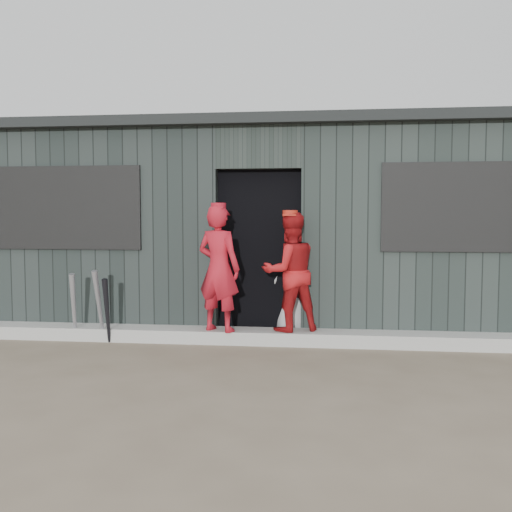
# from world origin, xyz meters

# --- Properties ---
(ground) EXTENTS (80.00, 80.00, 0.00)m
(ground) POSITION_xyz_m (0.00, 0.00, 0.00)
(ground) COLOR brown
(ground) RESTS_ON ground
(curb) EXTENTS (8.00, 0.36, 0.15)m
(curb) POSITION_xyz_m (0.00, 1.82, 0.07)
(curb) COLOR #959691
(curb) RESTS_ON ground
(bat_left) EXTENTS (0.13, 0.26, 0.80)m
(bat_left) POSITION_xyz_m (-2.10, 1.65, 0.40)
(bat_left) COLOR #919199
(bat_left) RESTS_ON ground
(bat_mid) EXTENTS (0.08, 0.28, 0.84)m
(bat_mid) POSITION_xyz_m (-1.79, 1.62, 0.42)
(bat_mid) COLOR gray
(bat_mid) RESTS_ON ground
(bat_right) EXTENTS (0.09, 0.23, 0.76)m
(bat_right) POSITION_xyz_m (-1.67, 1.57, 0.38)
(bat_right) COLOR black
(bat_right) RESTS_ON ground
(player_red_left) EXTENTS (0.61, 0.51, 1.42)m
(player_red_left) POSITION_xyz_m (-0.41, 1.72, 0.86)
(player_red_left) COLOR #A91422
(player_red_left) RESTS_ON curb
(player_red_right) EXTENTS (0.80, 0.73, 1.34)m
(player_red_right) POSITION_xyz_m (0.38, 1.83, 0.82)
(player_red_right) COLOR #A21416
(player_red_right) RESTS_ON curb
(player_grey_back) EXTENTS (0.75, 0.64, 1.29)m
(player_grey_back) POSITION_xyz_m (0.41, 2.28, 0.65)
(player_grey_back) COLOR #A4A4A4
(player_grey_back) RESTS_ON ground
(dugout) EXTENTS (8.30, 3.30, 2.62)m
(dugout) POSITION_xyz_m (-0.00, 3.50, 1.29)
(dugout) COLOR black
(dugout) RESTS_ON ground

